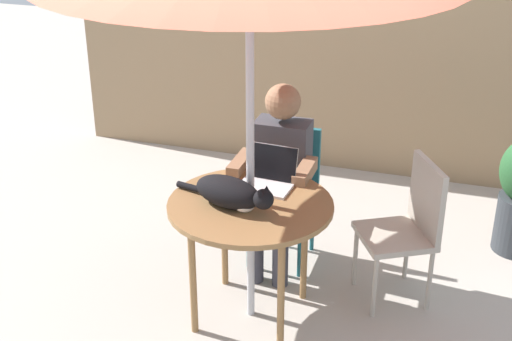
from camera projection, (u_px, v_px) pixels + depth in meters
ground_plane at (251, 313)px, 4.20m from camera, size 14.00×14.00×0.00m
fence_back at (336, 67)px, 5.75m from camera, size 4.52×0.08×1.75m
patio_table at (250, 214)px, 3.92m from camera, size 0.92×0.92×0.74m
chair_occupied at (286, 184)px, 4.61m from camera, size 0.40×0.40×0.88m
chair_empty at (409, 221)px, 4.16m from camera, size 0.55×0.55×0.88m
person_seated at (279, 170)px, 4.41m from camera, size 0.48×0.48×1.22m
laptop at (268, 174)px, 4.08m from camera, size 0.32×0.27×0.21m
cat at (232, 193)px, 3.81m from camera, size 0.63×0.29×0.17m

